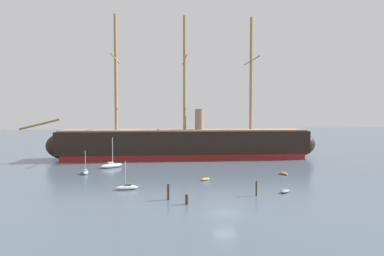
{
  "coord_description": "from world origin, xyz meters",
  "views": [
    {
      "loc": [
        -9.74,
        -37.56,
        11.75
      ],
      "look_at": [
        1.21,
        32.33,
        8.39
      ],
      "focal_mm": 31.61,
      "sensor_mm": 36.0,
      "label": 1
    }
  ],
  "objects_px": {
    "tall_ship": "(185,143)",
    "motorboat_far_left": "(70,154)",
    "dinghy_foreground_right": "(285,191)",
    "sailboat_alongside_bow": "(112,165)",
    "mooring_piling_right_pair": "(187,199)",
    "mooring_piling_nearest": "(168,192)",
    "dinghy_mid_right": "(284,173)",
    "sailboat_foreground_left": "(127,187)",
    "dinghy_near_centre": "(206,179)",
    "sailboat_far_right": "(281,153)",
    "sailboat_mid_left": "(85,172)",
    "mooring_piling_left_pair": "(256,188)"
  },
  "relations": [
    {
      "from": "tall_ship",
      "to": "motorboat_far_left",
      "type": "relative_size",
      "value": 14.74
    },
    {
      "from": "dinghy_foreground_right",
      "to": "sailboat_alongside_bow",
      "type": "height_order",
      "value": "sailboat_alongside_bow"
    },
    {
      "from": "dinghy_foreground_right",
      "to": "mooring_piling_right_pair",
      "type": "xyz_separation_m",
      "value": [
        -14.97,
        -3.89,
        0.39
      ]
    },
    {
      "from": "mooring_piling_nearest",
      "to": "dinghy_mid_right",
      "type": "bearing_deg",
      "value": 32.83
    },
    {
      "from": "tall_ship",
      "to": "dinghy_foreground_right",
      "type": "xyz_separation_m",
      "value": [
        9.61,
        -38.05,
        -3.63
      ]
    },
    {
      "from": "sailboat_foreground_left",
      "to": "dinghy_near_centre",
      "type": "xyz_separation_m",
      "value": [
        13.13,
        4.98,
        -0.15
      ]
    },
    {
      "from": "motorboat_far_left",
      "to": "mooring_piling_nearest",
      "type": "bearing_deg",
      "value": -65.27
    },
    {
      "from": "tall_ship",
      "to": "sailboat_foreground_left",
      "type": "xyz_separation_m",
      "value": [
        -13.2,
        -32.5,
        -3.5
      ]
    },
    {
      "from": "dinghy_near_centre",
      "to": "sailboat_far_right",
      "type": "xyz_separation_m",
      "value": [
        27.31,
        31.08,
        0.23
      ]
    },
    {
      "from": "tall_ship",
      "to": "dinghy_foreground_right",
      "type": "height_order",
      "value": "tall_ship"
    },
    {
      "from": "sailboat_mid_left",
      "to": "mooring_piling_nearest",
      "type": "bearing_deg",
      "value": -56.91
    },
    {
      "from": "dinghy_foreground_right",
      "to": "sailboat_far_right",
      "type": "relative_size",
      "value": 0.4
    },
    {
      "from": "dinghy_mid_right",
      "to": "mooring_piling_nearest",
      "type": "bearing_deg",
      "value": -147.17
    },
    {
      "from": "sailboat_foreground_left",
      "to": "motorboat_far_left",
      "type": "height_order",
      "value": "sailboat_foreground_left"
    },
    {
      "from": "sailboat_alongside_bow",
      "to": "sailboat_far_right",
      "type": "xyz_separation_m",
      "value": [
        44.33,
        15.1,
        -0.08
      ]
    },
    {
      "from": "sailboat_mid_left",
      "to": "dinghy_mid_right",
      "type": "height_order",
      "value": "sailboat_mid_left"
    },
    {
      "from": "dinghy_foreground_right",
      "to": "mooring_piling_right_pair",
      "type": "relative_size",
      "value": 1.73
    },
    {
      "from": "mooring_piling_right_pair",
      "to": "dinghy_foreground_right",
      "type": "bearing_deg",
      "value": 14.58
    },
    {
      "from": "sailboat_mid_left",
      "to": "mooring_piling_right_pair",
      "type": "relative_size",
      "value": 3.52
    },
    {
      "from": "tall_ship",
      "to": "sailboat_far_right",
      "type": "distance_m",
      "value": 27.68
    },
    {
      "from": "sailboat_mid_left",
      "to": "mooring_piling_right_pair",
      "type": "bearing_deg",
      "value": -56.11
    },
    {
      "from": "tall_ship",
      "to": "mooring_piling_nearest",
      "type": "bearing_deg",
      "value": -100.77
    },
    {
      "from": "tall_ship",
      "to": "sailboat_far_right",
      "type": "relative_size",
      "value": 13.72
    },
    {
      "from": "sailboat_foreground_left",
      "to": "mooring_piling_right_pair",
      "type": "bearing_deg",
      "value": -50.31
    },
    {
      "from": "tall_ship",
      "to": "dinghy_near_centre",
      "type": "xyz_separation_m",
      "value": [
        -0.07,
        -27.51,
        -3.65
      ]
    },
    {
      "from": "dinghy_mid_right",
      "to": "sailboat_alongside_bow",
      "type": "height_order",
      "value": "sailboat_alongside_bow"
    },
    {
      "from": "mooring_piling_nearest",
      "to": "dinghy_near_centre",
      "type": "bearing_deg",
      "value": 58.04
    },
    {
      "from": "dinghy_mid_right",
      "to": "mooring_piling_left_pair",
      "type": "relative_size",
      "value": 1.05
    },
    {
      "from": "dinghy_foreground_right",
      "to": "mooring_piling_left_pair",
      "type": "xyz_separation_m",
      "value": [
        -4.73,
        -1.12,
        0.83
      ]
    },
    {
      "from": "tall_ship",
      "to": "sailboat_alongside_bow",
      "type": "bearing_deg",
      "value": -146.0
    },
    {
      "from": "dinghy_foreground_right",
      "to": "motorboat_far_left",
      "type": "relative_size",
      "value": 0.43
    },
    {
      "from": "dinghy_near_centre",
      "to": "mooring_piling_right_pair",
      "type": "height_order",
      "value": "mooring_piling_right_pair"
    },
    {
      "from": "dinghy_foreground_right",
      "to": "sailboat_mid_left",
      "type": "distance_m",
      "value": 36.92
    },
    {
      "from": "dinghy_mid_right",
      "to": "sailboat_far_right",
      "type": "relative_size",
      "value": 0.42
    },
    {
      "from": "motorboat_far_left",
      "to": "tall_ship",
      "type": "bearing_deg",
      "value": -14.71
    },
    {
      "from": "mooring_piling_right_pair",
      "to": "mooring_piling_left_pair",
      "type": "bearing_deg",
      "value": 15.15
    },
    {
      "from": "dinghy_near_centre",
      "to": "motorboat_far_left",
      "type": "xyz_separation_m",
      "value": [
        -29.1,
        35.17,
        0.46
      ]
    },
    {
      "from": "sailboat_foreground_left",
      "to": "dinghy_mid_right",
      "type": "height_order",
      "value": "sailboat_foreground_left"
    },
    {
      "from": "sailboat_foreground_left",
      "to": "motorboat_far_left",
      "type": "xyz_separation_m",
      "value": [
        -15.97,
        40.16,
        0.31
      ]
    },
    {
      "from": "dinghy_near_centre",
      "to": "dinghy_mid_right",
      "type": "height_order",
      "value": "dinghy_mid_right"
    },
    {
      "from": "tall_ship",
      "to": "dinghy_mid_right",
      "type": "bearing_deg",
      "value": -57.87
    },
    {
      "from": "sailboat_foreground_left",
      "to": "dinghy_foreground_right",
      "type": "distance_m",
      "value": 23.48
    },
    {
      "from": "dinghy_foreground_right",
      "to": "dinghy_mid_right",
      "type": "relative_size",
      "value": 0.97
    },
    {
      "from": "mooring_piling_right_pair",
      "to": "sailboat_far_right",
      "type": "bearing_deg",
      "value": 54.38
    },
    {
      "from": "sailboat_mid_left",
      "to": "sailboat_far_right",
      "type": "height_order",
      "value": "sailboat_far_right"
    },
    {
      "from": "dinghy_mid_right",
      "to": "mooring_piling_right_pair",
      "type": "bearing_deg",
      "value": -140.21
    },
    {
      "from": "sailboat_alongside_bow",
      "to": "dinghy_mid_right",
      "type": "bearing_deg",
      "value": -21.89
    },
    {
      "from": "tall_ship",
      "to": "mooring_piling_left_pair",
      "type": "distance_m",
      "value": 39.57
    },
    {
      "from": "sailboat_foreground_left",
      "to": "mooring_piling_right_pair",
      "type": "relative_size",
      "value": 3.51
    },
    {
      "from": "dinghy_foreground_right",
      "to": "motorboat_far_left",
      "type": "xyz_separation_m",
      "value": [
        -38.78,
        45.71,
        0.44
      ]
    }
  ]
}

